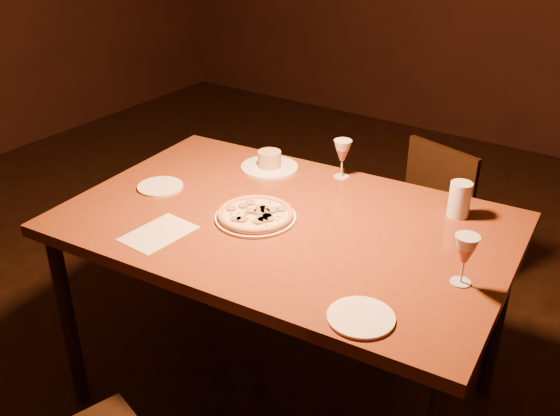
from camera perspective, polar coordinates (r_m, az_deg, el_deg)
The scene contains 11 objects.
floor at distance 2.75m, azimuth -7.47°, elevation -16.48°, with size 7.00×7.00×0.00m, color black.
dining_table at distance 2.26m, azimuth 0.48°, elevation -2.66°, with size 1.64×1.13×0.84m.
chair_far at distance 3.08m, azimuth 12.69°, elevation -1.17°, with size 0.48×0.48×0.81m.
pizza_plate at distance 2.22m, azimuth -2.26°, elevation -0.61°, with size 0.29×0.29×0.03m.
ramekin_saucer at distance 2.61m, azimuth -0.97°, elevation 4.14°, with size 0.24×0.24×0.08m.
wine_glass_far at distance 2.52m, azimuth 5.70°, elevation 4.48°, with size 0.07×0.07×0.16m, color #A74D45, non-canonical shape.
wine_glass_right at distance 1.92m, azimuth 16.48°, elevation -4.57°, with size 0.07×0.07×0.16m, color #A74D45, non-canonical shape.
water_tumbler at distance 2.31m, azimuth 16.10°, elevation 0.76°, with size 0.08×0.08×0.13m, color silver.
side_plate_left at distance 2.49m, azimuth -10.89°, elevation 1.94°, with size 0.18×0.18×0.01m, color white.
side_plate_near at distance 1.76m, azimuth 7.41°, elevation -9.89°, with size 0.19×0.19×0.01m, color white.
menu_card at distance 2.17m, azimuth -11.03°, elevation -2.29°, with size 0.16×0.24×0.00m, color silver.
Camera 1 is at (1.39, -1.41, 1.91)m, focal length 40.00 mm.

